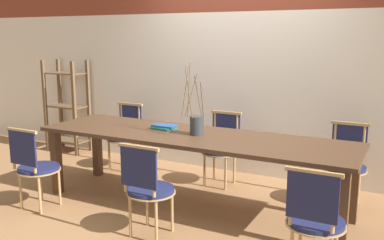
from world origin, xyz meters
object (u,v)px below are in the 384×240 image
at_px(book_stack, 164,127).
at_px(shelving_rack, 67,107).
at_px(dining_table, 192,142).
at_px(chair_near_center, 315,218).
at_px(vase_centerpiece, 197,124).
at_px(chair_far_center, 346,162).

distance_m(book_stack, shelving_rack, 2.52).
height_order(dining_table, book_stack, book_stack).
bearing_deg(book_stack, chair_near_center, -26.36).
relative_size(vase_centerpiece, book_stack, 2.83).
height_order(chair_far_center, vase_centerpiece, vase_centerpiece).
distance_m(dining_table, shelving_rack, 2.92).
xyz_separation_m(chair_near_center, book_stack, (-1.80, 0.89, 0.32)).
bearing_deg(book_stack, shelving_rack, 157.18).
relative_size(chair_far_center, book_stack, 3.40).
distance_m(chair_far_center, shelving_rack, 4.13).
xyz_separation_m(book_stack, shelving_rack, (-2.32, 0.98, -0.10)).
bearing_deg(dining_table, chair_far_center, 29.34).
height_order(chair_near_center, shelving_rack, shelving_rack).
bearing_deg(vase_centerpiece, dining_table, -161.56).
relative_size(chair_near_center, book_stack, 3.40).
relative_size(chair_near_center, chair_far_center, 1.00).
distance_m(chair_near_center, vase_centerpiece, 1.64).
height_order(vase_centerpiece, book_stack, vase_centerpiece).
bearing_deg(book_stack, dining_table, -14.58).
height_order(dining_table, chair_near_center, chair_near_center).
bearing_deg(dining_table, shelving_rack, 158.30).
bearing_deg(chair_far_center, dining_table, 29.34).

